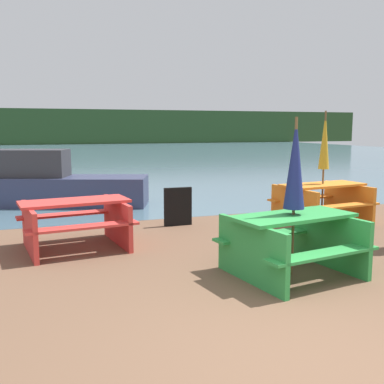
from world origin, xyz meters
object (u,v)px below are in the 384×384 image
(picnic_table_orange, at_px, (322,199))
(umbrella_gold, at_px, (325,142))
(picnic_table_green, at_px, (293,239))
(picnic_table_red, at_px, (75,219))
(signboard, at_px, (178,207))
(boat, at_px, (54,185))
(umbrella_navy, at_px, (295,164))

(picnic_table_orange, height_order, umbrella_gold, umbrella_gold)
(picnic_table_orange, bearing_deg, picnic_table_green, -130.87)
(picnic_table_red, distance_m, picnic_table_orange, 4.91)
(picnic_table_red, distance_m, signboard, 2.31)
(picnic_table_red, bearing_deg, picnic_table_orange, 5.20)
(picnic_table_orange, xyz_separation_m, boat, (-5.08, 3.87, 0.04))
(picnic_table_orange, bearing_deg, picnic_table_red, -174.80)
(picnic_table_green, height_order, signboard, picnic_table_green)
(picnic_table_green, xyz_separation_m, umbrella_gold, (2.32, 2.68, 1.16))
(picnic_table_green, bearing_deg, umbrella_navy, 0.00)
(picnic_table_green, bearing_deg, signboard, 99.17)
(picnic_table_green, relative_size, signboard, 2.42)
(boat, relative_size, signboard, 5.85)
(picnic_table_green, distance_m, umbrella_navy, 0.98)
(picnic_table_green, bearing_deg, picnic_table_orange, 49.13)
(umbrella_navy, height_order, boat, umbrella_navy)
(boat, bearing_deg, umbrella_navy, -48.06)
(umbrella_navy, bearing_deg, boat, 112.80)
(umbrella_gold, height_order, boat, umbrella_gold)
(umbrella_gold, distance_m, boat, 6.48)
(picnic_table_red, relative_size, signboard, 2.43)
(picnic_table_red, bearing_deg, boat, 92.46)
(umbrella_gold, bearing_deg, boat, 142.66)
(picnic_table_green, distance_m, signboard, 3.37)
(picnic_table_green, xyz_separation_m, signboard, (-0.54, 3.32, -0.09))
(boat, height_order, signboard, boat)
(umbrella_gold, distance_m, umbrella_navy, 3.55)
(picnic_table_red, relative_size, picnic_table_orange, 0.97)
(boat, bearing_deg, umbrella_gold, -18.21)
(umbrella_gold, bearing_deg, picnic_table_red, -174.80)
(umbrella_navy, relative_size, signboard, 2.72)
(picnic_table_green, xyz_separation_m, boat, (-2.75, 6.55, 0.04))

